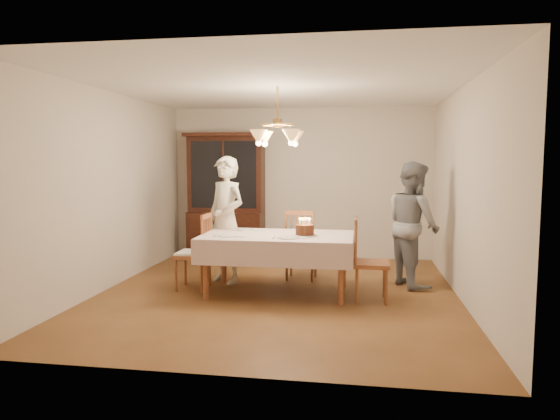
% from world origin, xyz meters
% --- Properties ---
extents(ground, '(5.00, 5.00, 0.00)m').
position_xyz_m(ground, '(0.00, 0.00, 0.00)').
color(ground, brown).
rests_on(ground, ground).
extents(room_shell, '(5.00, 5.00, 5.00)m').
position_xyz_m(room_shell, '(0.00, 0.00, 1.58)').
color(room_shell, white).
rests_on(room_shell, ground).
extents(dining_table, '(1.90, 1.10, 0.76)m').
position_xyz_m(dining_table, '(0.00, 0.00, 0.68)').
color(dining_table, brown).
rests_on(dining_table, ground).
extents(china_hutch, '(1.38, 0.54, 2.16)m').
position_xyz_m(china_hutch, '(-1.27, 2.25, 1.04)').
color(china_hutch, black).
rests_on(china_hutch, ground).
extents(chair_far_side, '(0.46, 0.44, 1.00)m').
position_xyz_m(chair_far_side, '(0.21, 0.81, 0.44)').
color(chair_far_side, brown).
rests_on(chair_far_side, ground).
extents(chair_left_end, '(0.42, 0.44, 1.00)m').
position_xyz_m(chair_left_end, '(-1.13, 0.04, 0.45)').
color(chair_left_end, brown).
rests_on(chair_left_end, ground).
extents(chair_right_end, '(0.42, 0.44, 1.00)m').
position_xyz_m(chair_right_end, '(1.16, -0.16, 0.44)').
color(chair_right_end, brown).
rests_on(chair_right_end, ground).
extents(elderly_woman, '(0.76, 0.70, 1.75)m').
position_xyz_m(elderly_woman, '(-0.80, 0.46, 0.87)').
color(elderly_woman, beige).
rests_on(elderly_woman, ground).
extents(adult_in_grey, '(0.90, 1.00, 1.68)m').
position_xyz_m(adult_in_grey, '(1.73, 0.69, 0.84)').
color(adult_in_grey, slate).
rests_on(adult_in_grey, ground).
extents(birthday_cake, '(0.30, 0.30, 0.22)m').
position_xyz_m(birthday_cake, '(0.35, -0.05, 0.83)').
color(birthday_cake, white).
rests_on(birthday_cake, dining_table).
extents(place_setting_near_left, '(0.38, 0.24, 0.02)m').
position_xyz_m(place_setting_near_left, '(-0.57, -0.26, 0.77)').
color(place_setting_near_left, white).
rests_on(place_setting_near_left, dining_table).
extents(place_setting_near_right, '(0.41, 0.26, 0.02)m').
position_xyz_m(place_setting_near_right, '(0.19, -0.28, 0.77)').
color(place_setting_near_right, white).
rests_on(place_setting_near_right, dining_table).
extents(place_setting_far_left, '(0.38, 0.23, 0.02)m').
position_xyz_m(place_setting_far_left, '(-0.48, 0.33, 0.77)').
color(place_setting_far_left, white).
rests_on(place_setting_far_left, dining_table).
extents(chandelier, '(0.62, 0.62, 0.73)m').
position_xyz_m(chandelier, '(-0.00, -0.00, 1.98)').
color(chandelier, '#BF8C3F').
rests_on(chandelier, ground).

